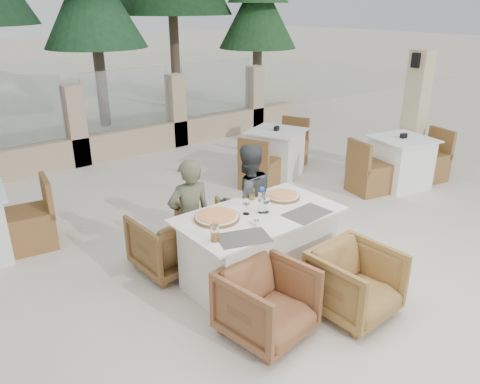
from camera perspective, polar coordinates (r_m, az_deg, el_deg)
ground at (r=4.89m, az=1.65°, el=-11.03°), size 80.00×80.00×0.00m
perimeter_wall_far at (r=8.56m, az=-19.47°, el=8.25°), size 10.00×0.34×1.60m
lantern_pillar at (r=8.16m, az=20.51°, el=8.92°), size 0.34×0.34×2.00m
pine_centre at (r=11.13m, az=-17.44°, el=20.32°), size 2.20×2.20×5.00m
pine_far_right at (r=12.61m, az=2.18°, el=20.21°), size 1.98×1.98×4.50m
dining_table at (r=4.72m, az=2.27°, el=-6.89°), size 1.60×0.90×0.77m
placemat_near_left at (r=4.09m, az=0.44°, el=-5.60°), size 0.52×0.43×0.00m
placemat_near_right at (r=4.59m, az=8.17°, el=-2.60°), size 0.47×0.33×0.00m
pizza_left at (r=4.42m, az=-2.83°, el=-3.01°), size 0.49×0.49×0.06m
pizza_right at (r=4.91m, az=5.25°, el=-0.49°), size 0.45×0.45×0.05m
water_bottle at (r=4.52m, az=2.69°, el=-0.98°), size 0.08×0.08×0.26m
wine_glass_centre at (r=4.49m, az=0.77°, el=-1.63°), size 0.10×0.10×0.18m
wine_glass_near at (r=4.53m, az=3.18°, el=-1.45°), size 0.08×0.08×0.18m
beer_glass_left at (r=4.02m, az=-3.09°, el=-5.00°), size 0.10×0.10×0.15m
beer_glass_right at (r=4.84m, az=1.47°, el=-0.24°), size 0.07×0.07×0.13m
olive_dish at (r=4.32m, az=2.01°, el=-3.67°), size 0.12×0.12×0.04m
armchair_far_left at (r=5.03m, az=-8.64°, el=-6.03°), size 0.71×0.73×0.64m
armchair_far_right at (r=5.38m, az=1.03°, el=-4.05°), size 0.84×0.85×0.60m
armchair_near_left at (r=4.06m, az=3.31°, el=-13.31°), size 0.78×0.80×0.64m
armchair_near_right at (r=4.43m, az=13.83°, el=-10.69°), size 0.71×0.73×0.64m
diner_left at (r=4.80m, az=-6.13°, el=-3.20°), size 0.51×0.38×1.26m
diner_right at (r=5.12m, az=0.93°, el=-1.15°), size 0.71×0.60×1.29m
bg_table_b at (r=7.66m, az=4.39°, el=4.70°), size 1.83×1.41×0.77m
bg_table_c at (r=7.63m, az=18.93°, el=3.45°), size 1.77×1.14×0.77m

